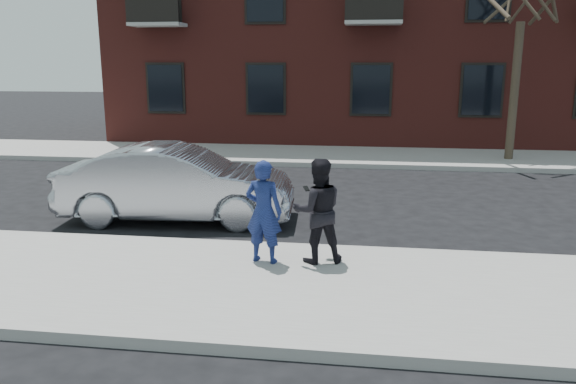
# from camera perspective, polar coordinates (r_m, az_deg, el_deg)

# --- Properties ---
(ground) EXTENTS (100.00, 100.00, 0.00)m
(ground) POSITION_cam_1_polar(r_m,az_deg,el_deg) (8.12, 7.73, -10.05)
(ground) COLOR black
(ground) RESTS_ON ground
(near_sidewalk) EXTENTS (50.00, 3.50, 0.15)m
(near_sidewalk) POSITION_cam_1_polar(r_m,az_deg,el_deg) (7.86, 7.73, -10.26)
(near_sidewalk) COLOR gray
(near_sidewalk) RESTS_ON ground
(near_curb) EXTENTS (50.00, 0.10, 0.15)m
(near_curb) POSITION_cam_1_polar(r_m,az_deg,el_deg) (9.54, 7.80, -5.98)
(near_curb) COLOR #999691
(near_curb) RESTS_ON ground
(far_sidewalk) EXTENTS (50.00, 3.50, 0.15)m
(far_sidewalk) POSITION_cam_1_polar(r_m,az_deg,el_deg) (18.98, 7.95, 3.59)
(far_sidewalk) COLOR gray
(far_sidewalk) RESTS_ON ground
(far_curb) EXTENTS (50.00, 0.10, 0.15)m
(far_curb) POSITION_cam_1_polar(r_m,az_deg,el_deg) (17.20, 7.93, 2.61)
(far_curb) COLOR #999691
(far_curb) RESTS_ON ground
(silver_sedan) EXTENTS (4.76, 1.95, 1.53)m
(silver_sedan) POSITION_cam_1_polar(r_m,az_deg,el_deg) (11.56, -11.18, 0.84)
(silver_sedan) COLOR #999BA3
(silver_sedan) RESTS_ON ground
(man_hoodie) EXTENTS (0.65, 0.54, 1.60)m
(man_hoodie) POSITION_cam_1_polar(r_m,az_deg,el_deg) (8.55, -2.49, -2.00)
(man_hoodie) COLOR navy
(man_hoodie) RESTS_ON near_sidewalk
(man_peacoat) EXTENTS (0.92, 0.80, 1.62)m
(man_peacoat) POSITION_cam_1_polar(r_m,az_deg,el_deg) (8.56, 3.05, -1.92)
(man_peacoat) COLOR black
(man_peacoat) RESTS_ON near_sidewalk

